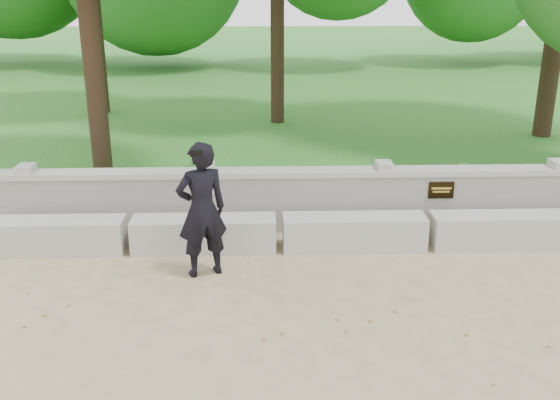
{
  "coord_description": "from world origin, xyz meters",
  "views": [
    {
      "loc": [
        -2.24,
        -5.8,
        3.35
      ],
      "look_at": [
        -2.01,
        1.31,
        0.89
      ],
      "focal_mm": 40.0,
      "sensor_mm": 36.0,
      "label": 1
    }
  ],
  "objects": [
    {
      "name": "parapet_wall",
      "position": [
        0.0,
        2.6,
        0.46
      ],
      "size": [
        12.5,
        0.35,
        0.9
      ],
      "color": "#A19F98",
      "rests_on": "ground"
    },
    {
      "name": "shrub_a",
      "position": [
        -3.25,
        3.3,
        0.58
      ],
      "size": [
        0.4,
        0.34,
        0.65
      ],
      "primitive_type": "imported",
      "rotation": [
        0.0,
        0.0,
        0.36
      ],
      "color": "#327226",
      "rests_on": "lawn"
    },
    {
      "name": "ground",
      "position": [
        0.0,
        0.0,
        0.0
      ],
      "size": [
        80.0,
        80.0,
        0.0
      ],
      "primitive_type": "plane",
      "color": "tan",
      "rests_on": "ground"
    },
    {
      "name": "man_main",
      "position": [
        -2.94,
        1.16,
        0.83
      ],
      "size": [
        0.71,
        0.66,
        1.66
      ],
      "color": "black",
      "rests_on": "ground"
    },
    {
      "name": "concrete_bench",
      "position": [
        0.0,
        1.9,
        0.22
      ],
      "size": [
        11.9,
        0.45,
        0.45
      ],
      "color": "#ABA9A2",
      "rests_on": "ground"
    },
    {
      "name": "lawn",
      "position": [
        0.0,
        14.0,
        0.12
      ],
      "size": [
        40.0,
        22.0,
        0.25
      ],
      "primitive_type": "cube",
      "color": "#26671C",
      "rests_on": "ground"
    },
    {
      "name": "shrub_b",
      "position": [
        0.9,
        3.3,
        0.51
      ],
      "size": [
        0.37,
        0.36,
        0.52
      ],
      "primitive_type": "imported",
      "rotation": [
        0.0,
        0.0,
        2.48
      ],
      "color": "#327226",
      "rests_on": "lawn"
    }
  ]
}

